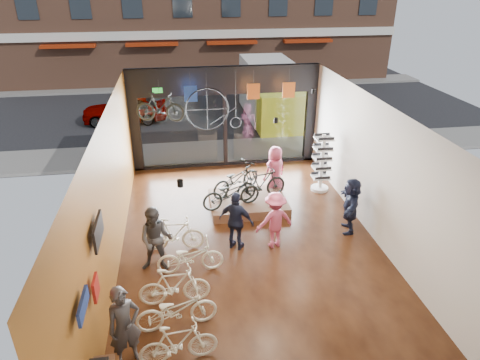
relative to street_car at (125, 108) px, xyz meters
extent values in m
cube|color=black|center=(4.32, -12.00, -0.72)|extent=(7.00, 12.00, 0.04)
cube|color=black|center=(4.32, -12.00, 3.12)|extent=(7.00, 12.00, 0.04)
cube|color=#AC6823|center=(0.80, -12.00, 1.20)|extent=(0.04, 12.00, 3.80)
cube|color=beige|center=(7.84, -12.00, 1.20)|extent=(0.04, 12.00, 3.80)
cube|color=#198C26|center=(1.92, -6.12, 2.35)|extent=(0.35, 0.06, 0.18)
cube|color=black|center=(4.32, 3.00, -0.71)|extent=(30.00, 18.00, 0.02)
cube|color=slate|center=(4.32, -4.80, -0.64)|extent=(30.00, 2.40, 0.12)
cube|color=slate|center=(4.32, 7.00, -0.64)|extent=(30.00, 2.00, 0.12)
imported|color=gray|center=(0.00, 0.00, 0.00)|extent=(4.12, 1.66, 1.40)
imported|color=white|center=(2.28, -15.30, -0.25)|extent=(1.55, 0.57, 0.91)
imported|color=white|center=(2.27, -14.38, -0.25)|extent=(1.77, 0.79, 0.90)
imported|color=white|center=(2.23, -13.65, -0.22)|extent=(1.61, 0.48, 0.96)
imported|color=white|center=(2.64, -12.54, -0.27)|extent=(1.66, 0.61, 0.87)
imported|color=white|center=(2.28, -11.53, -0.22)|extent=(1.63, 0.60, 0.96)
cube|color=brown|center=(4.61, -9.53, -0.55)|extent=(2.40, 1.80, 0.30)
imported|color=black|center=(4.02, -9.96, 0.08)|extent=(1.95, 1.09, 0.97)
imported|color=black|center=(5.03, -9.54, 0.10)|extent=(1.75, 0.88, 1.01)
imported|color=black|center=(4.29, -9.06, 0.09)|extent=(1.94, 1.58, 0.99)
imported|color=#3F3F44|center=(1.32, -15.13, 0.17)|extent=(0.75, 0.65, 1.73)
imported|color=#3F3F44|center=(1.83, -12.31, 0.17)|extent=(0.93, 0.77, 1.74)
imported|color=#161C33|center=(3.92, -11.71, 0.14)|extent=(1.06, 0.87, 1.69)
imported|color=#CC4C72|center=(4.95, -11.75, 0.11)|extent=(1.15, 0.80, 1.62)
imported|color=#CC4C72|center=(5.66, -8.69, 0.14)|extent=(0.97, 0.84, 1.68)
imported|color=#161C33|center=(7.26, -11.32, 0.13)|extent=(0.92, 1.61, 1.66)
imported|color=black|center=(2.03, -7.80, 2.22)|extent=(1.64, 0.82, 0.95)
cube|color=#1E3F99|center=(3.06, -6.80, 2.35)|extent=(0.45, 0.03, 0.55)
cube|color=#CC5919|center=(5.25, -6.80, 2.35)|extent=(0.45, 0.03, 0.55)
cube|color=#CC5919|center=(6.51, -6.80, 2.35)|extent=(0.45, 0.03, 0.55)
camera|label=1|loc=(2.54, -21.34, 6.07)|focal=32.00mm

